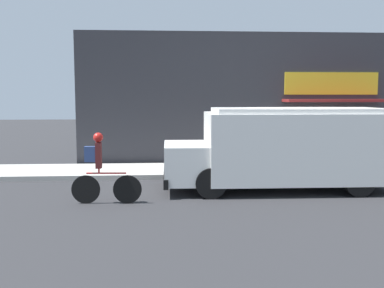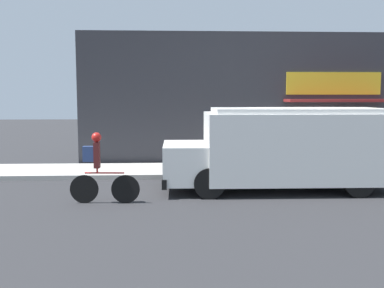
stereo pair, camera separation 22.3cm
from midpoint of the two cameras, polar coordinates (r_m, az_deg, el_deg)
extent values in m
plane|color=#2B2B2D|center=(14.08, 11.89, -4.28)|extent=(70.00, 70.00, 0.00)
cube|color=#ADAAA3|center=(15.22, 10.67, -3.19)|extent=(28.00, 2.42, 0.15)
cube|color=#2D2D33|center=(16.46, 9.53, 5.61)|extent=(13.84, 0.18, 4.77)
cube|color=gold|center=(17.00, 16.93, 7.37)|extent=(3.43, 0.05, 0.80)
cube|color=maroon|center=(16.58, 17.41, 5.30)|extent=(3.60, 0.93, 0.10)
cube|color=white|center=(12.31, 12.79, -0.30)|extent=(4.90, 2.27, 1.80)
cube|color=white|center=(11.90, -1.33, -2.33)|extent=(1.16, 2.05, 0.99)
cube|color=white|center=(12.24, 12.89, 4.18)|extent=(4.51, 2.09, 0.12)
cube|color=black|center=(11.96, -3.85, -4.22)|extent=(0.15, 2.17, 0.24)
cube|color=red|center=(13.34, 5.64, 0.70)|extent=(0.03, 0.44, 0.44)
cylinder|color=black|center=(12.92, 1.10, -3.36)|extent=(0.77, 0.27, 0.76)
cylinder|color=black|center=(11.07, 1.82, -4.98)|extent=(0.77, 0.27, 0.76)
cylinder|color=black|center=(13.71, 16.85, -3.08)|extent=(0.77, 0.27, 0.76)
cylinder|color=black|center=(11.97, 19.94, -4.50)|extent=(0.77, 0.27, 0.76)
cylinder|color=black|center=(10.68, -8.80, -5.72)|extent=(0.67, 0.08, 0.67)
cylinder|color=black|center=(10.86, -13.91, -5.63)|extent=(0.67, 0.08, 0.67)
cylinder|color=red|center=(10.69, -11.42, -3.65)|extent=(0.92, 0.09, 0.04)
cylinder|color=red|center=(10.71, -12.32, -3.33)|extent=(0.04, 0.04, 0.12)
cube|color=#561E1E|center=(10.66, -12.37, -1.42)|extent=(0.13, 0.21, 0.60)
sphere|color=red|center=(10.61, -12.42, 0.82)|extent=(0.23, 0.23, 0.23)
cube|color=navy|center=(10.70, -13.37, -1.26)|extent=(0.27, 0.15, 0.36)
cylinder|color=#2D5138|center=(15.21, 11.30, -1.54)|extent=(0.61, 0.61, 0.72)
cylinder|color=black|center=(15.17, 11.33, -0.11)|extent=(0.62, 0.62, 0.04)
camera|label=1|loc=(0.11, -90.48, -0.05)|focal=42.00mm
camera|label=2|loc=(0.11, 89.52, 0.05)|focal=42.00mm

